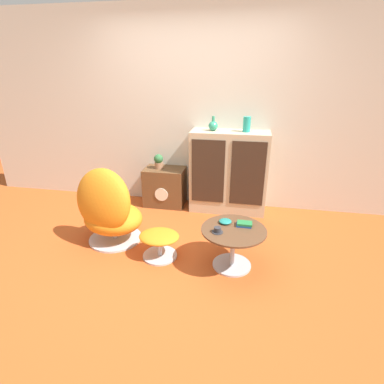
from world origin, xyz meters
TOP-DOWN VIEW (x-y plane):
  - ground_plane at (0.00, 0.00)m, footprint 12.00×12.00m
  - wall_back at (0.00, 1.57)m, footprint 6.40×0.06m
  - sideboard at (0.50, 1.34)m, footprint 1.01×0.40m
  - tv_console at (-0.40, 1.35)m, footprint 0.56×0.39m
  - egg_chair at (-0.73, 0.24)m, footprint 0.82×0.78m
  - ottoman at (-0.11, 0.06)m, footprint 0.42×0.36m
  - coffee_table at (0.65, 0.04)m, footprint 0.63×0.63m
  - vase_leftmost at (0.27, 1.34)m, footprint 0.12×0.12m
  - vase_inner_left at (0.69, 1.34)m, footprint 0.09×0.09m
  - potted_plant at (-0.47, 1.35)m, footprint 0.13×0.13m
  - teacup at (0.50, -0.05)m, footprint 0.11×0.11m
  - book_stack at (0.74, 0.12)m, footprint 0.15×0.10m
  - bowl at (0.56, 0.14)m, footprint 0.12×0.12m

SIDE VIEW (x-z plane):
  - ground_plane at x=0.00m, z-range 0.00..0.00m
  - ottoman at x=-0.11m, z-range 0.06..0.34m
  - tv_console at x=-0.40m, z-range 0.00..0.54m
  - coffee_table at x=0.65m, z-range 0.08..0.50m
  - egg_chair at x=-0.73m, z-range -0.05..0.85m
  - bowl at x=0.56m, z-range 0.42..0.45m
  - book_stack at x=0.74m, z-range 0.42..0.46m
  - teacup at x=0.50m, z-range 0.41..0.47m
  - sideboard at x=0.50m, z-range 0.00..1.10m
  - potted_plant at x=-0.47m, z-range 0.54..0.75m
  - vase_leftmost at x=0.27m, z-range 1.07..1.25m
  - vase_inner_left at x=0.69m, z-range 1.09..1.28m
  - wall_back at x=0.00m, z-range 0.00..2.60m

